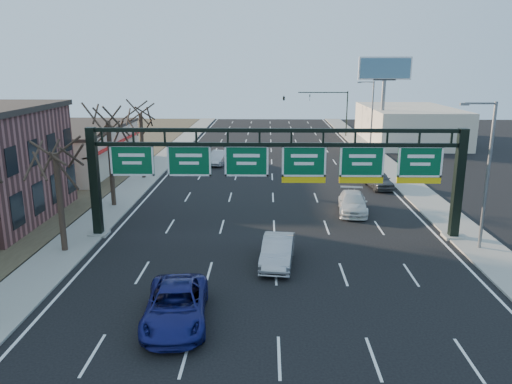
{
  "coord_description": "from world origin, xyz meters",
  "views": [
    {
      "loc": [
        -0.51,
        -23.23,
        11.11
      ],
      "look_at": [
        -1.21,
        7.41,
        3.2
      ],
      "focal_mm": 35.0,
      "sensor_mm": 36.0,
      "label": 1
    }
  ],
  "objects_px": {
    "car_blue_suv": "(176,306)",
    "car_white_wagon": "(353,203)",
    "car_silver_sedan": "(278,251)",
    "sign_gantry": "(278,168)"
  },
  "relations": [
    {
      "from": "sign_gantry",
      "to": "car_blue_suv",
      "type": "height_order",
      "value": "sign_gantry"
    },
    {
      "from": "car_silver_sedan",
      "to": "car_white_wagon",
      "type": "height_order",
      "value": "car_silver_sedan"
    },
    {
      "from": "sign_gantry",
      "to": "car_white_wagon",
      "type": "distance_m",
      "value": 9.12
    },
    {
      "from": "car_blue_suv",
      "to": "car_silver_sedan",
      "type": "xyz_separation_m",
      "value": [
        4.6,
        6.72,
        -0.01
      ]
    },
    {
      "from": "sign_gantry",
      "to": "car_blue_suv",
      "type": "relative_size",
      "value": 4.25
    },
    {
      "from": "car_white_wagon",
      "to": "car_blue_suv",
      "type": "bearing_deg",
      "value": -115.12
    },
    {
      "from": "car_blue_suv",
      "to": "car_white_wagon",
      "type": "xyz_separation_m",
      "value": [
        10.56,
        17.14,
        -0.05
      ]
    },
    {
      "from": "car_white_wagon",
      "to": "car_silver_sedan",
      "type": "bearing_deg",
      "value": -113.26
    },
    {
      "from": "sign_gantry",
      "to": "car_white_wagon",
      "type": "xyz_separation_m",
      "value": [
        5.91,
        5.76,
        -3.88
      ]
    },
    {
      "from": "car_blue_suv",
      "to": "car_white_wagon",
      "type": "distance_m",
      "value": 20.13
    }
  ]
}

